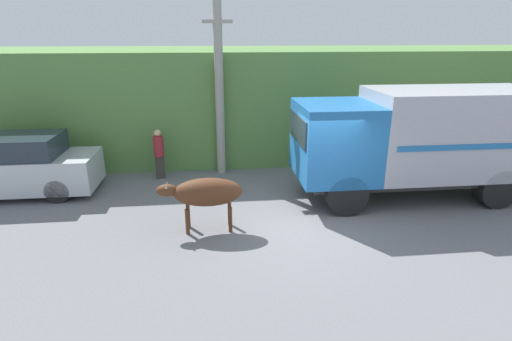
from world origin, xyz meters
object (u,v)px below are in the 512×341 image
at_px(brown_cow, 206,193).
at_px(parked_suv, 12,167).
at_px(cargo_truck, 420,138).
at_px(utility_pole, 219,88).
at_px(pedestrian_on_hill, 159,152).

height_order(brown_cow, parked_suv, parked_suv).
relative_size(cargo_truck, utility_pole, 1.23).
bearing_deg(pedestrian_on_hill, utility_pole, 177.65).
relative_size(brown_cow, pedestrian_on_hill, 1.24).
bearing_deg(utility_pole, brown_cow, -96.40).
distance_m(pedestrian_on_hill, utility_pole, 2.77).
relative_size(brown_cow, parked_suv, 0.42).
relative_size(pedestrian_on_hill, utility_pole, 0.29).
bearing_deg(pedestrian_on_hill, cargo_truck, 149.64).
relative_size(cargo_truck, pedestrian_on_hill, 4.18).
xyz_separation_m(parked_suv, utility_pole, (5.95, 1.29, 1.96)).
relative_size(cargo_truck, parked_suv, 1.43).
bearing_deg(brown_cow, cargo_truck, 2.80).
relative_size(parked_suv, pedestrian_on_hill, 2.91).
height_order(cargo_truck, parked_suv, cargo_truck).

